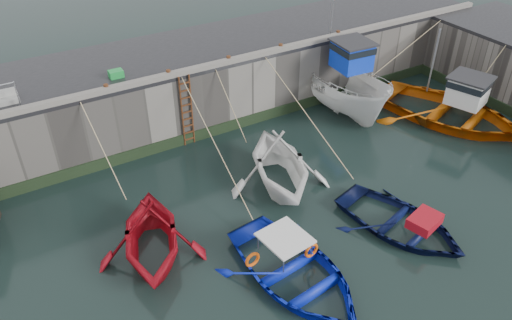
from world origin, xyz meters
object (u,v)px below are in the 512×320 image
boat_near_navy (399,228)px  bollard_d (281,47)px  bollard_b (168,73)px  bollard_e (338,34)px  boat_near_white (154,254)px  boat_far_white (341,86)px  boat_near_blacktrim (279,183)px  ladder (187,111)px  boat_far_orange (449,111)px  fish_crate (116,74)px  boat_near_blue (294,279)px  bollard_a (106,88)px  bollard_c (229,59)px

boat_near_navy → bollard_d: bearing=69.5°
bollard_b → bollard_e: 8.50m
bollard_b → boat_near_navy: bearing=-63.4°
boat_near_white → boat_far_white: boat_far_white is taller
bollard_b → bollard_e: same height
boat_far_white → boat_near_blacktrim: bearing=-143.7°
boat_near_blacktrim → boat_near_navy: 4.79m
bollard_d → boat_far_white: bearing=-19.8°
boat_near_white → ladder: bearing=74.0°
boat_far_white → bollard_b: (-8.12, 1.02, 2.20)m
boat_far_orange → fish_crate: 14.90m
boat_near_blue → boat_near_navy: size_ratio=1.11×
ladder → boat_near_blue: ladder is taller
boat_near_white → bollard_e: bearing=44.8°
ladder → boat_far_orange: (11.20, -4.28, -1.13)m
boat_far_orange → bollard_b: size_ratio=29.21×
bollard_d → bollard_b: bearing=180.0°
fish_crate → bollard_e: size_ratio=1.96×
bollard_a → bollard_d: 7.80m
bollard_a → bollard_b: same height
boat_near_navy → bollard_e: 10.34m
boat_near_blue → bollard_d: bearing=53.1°
bollard_d → fish_crate: bearing=172.0°
bollard_c → boat_far_white: bearing=-10.6°
boat_far_white → fish_crate: size_ratio=12.64×
boat_far_white → fish_crate: (-9.93, 2.02, 2.21)m
fish_crate → bollard_b: 2.07m
ladder → boat_near_blacktrim: 4.96m
boat_far_orange → fish_crate: size_ratio=14.92×
boat_far_orange → fish_crate: boat_far_orange is taller
ladder → bollard_b: bearing=146.1°
boat_near_white → boat_near_navy: (7.73, -3.16, 0.00)m
boat_far_white → bollard_c: 5.94m
ladder → boat_near_navy: ladder is taller
bollard_b → boat_near_blacktrim: bearing=-64.1°
boat_near_white → bollard_d: bearing=52.6°
boat_near_blue → boat_near_navy: bearing=-6.1°
boat_near_blue → bollard_e: bollard_e is taller
boat_near_white → boat_near_blue: 4.63m
ladder → bollard_e: (8.00, 0.34, 1.71)m
bollard_b → fish_crate: bearing=151.0°
ladder → bollard_c: size_ratio=11.43×
boat_near_blacktrim → fish_crate: 7.74m
boat_near_white → boat_near_blacktrim: boat_near_blacktrim is taller
boat_near_blacktrim → bollard_d: bollard_d is taller
boat_near_blue → bollard_e: (8.42, 8.99, 3.30)m
boat_near_blue → fish_crate: size_ratio=9.44×
boat_near_navy → boat_far_white: (3.65, 7.92, 1.10)m
bollard_d → bollard_e: bearing=0.0°
boat_near_navy → fish_crate: fish_crate is taller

